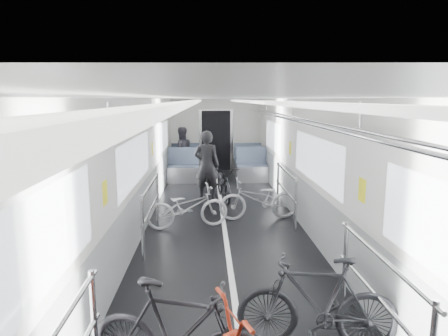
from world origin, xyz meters
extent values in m
cube|color=black|center=(0.00, 0.00, 0.00)|extent=(3.00, 14.00, 0.01)
cube|color=white|center=(0.00, 0.00, 2.40)|extent=(3.00, 14.00, 0.02)
cube|color=silver|center=(-1.50, 0.00, 1.20)|extent=(0.02, 14.00, 2.40)
cube|color=silver|center=(1.50, 0.00, 1.20)|extent=(0.02, 14.00, 2.40)
cube|color=silver|center=(0.00, 7.00, 1.20)|extent=(3.00, 0.02, 2.40)
cube|color=white|center=(0.00, 0.00, 0.01)|extent=(0.08, 13.80, 0.01)
cube|color=gray|center=(-1.47, 0.00, 0.45)|extent=(0.01, 13.90, 0.90)
cube|color=gray|center=(1.47, 0.00, 0.45)|extent=(0.01, 13.90, 0.90)
cube|color=white|center=(-1.47, 0.00, 1.40)|extent=(0.01, 10.80, 0.75)
cube|color=white|center=(1.47, 0.00, 1.40)|extent=(0.01, 10.80, 0.75)
cube|color=white|center=(-0.55, 0.00, 2.34)|extent=(0.14, 13.40, 0.05)
cube|color=white|center=(0.55, 0.00, 2.34)|extent=(0.14, 13.40, 0.05)
cube|color=black|center=(0.00, 6.94, 1.00)|extent=(0.95, 0.10, 2.00)
imported|color=black|center=(-0.57, -3.42, 0.47)|extent=(1.63, 0.88, 0.94)
imported|color=#A9A9AD|center=(-0.69, 0.81, 0.40)|extent=(1.61, 0.86, 0.80)
imported|color=black|center=(0.72, -2.92, 0.46)|extent=(1.59, 0.66, 0.93)
imported|color=#9B9A9F|center=(0.71, 1.27, 0.42)|extent=(1.63, 0.70, 0.83)
imported|color=black|center=(0.09, 2.88, 0.42)|extent=(0.75, 1.65, 0.83)
imported|color=black|center=(-0.32, 2.98, 0.83)|extent=(0.65, 0.47, 1.66)
imported|color=#302E36|center=(-1.10, 5.94, 0.77)|extent=(0.90, 0.80, 1.54)
camera|label=1|loc=(-0.33, -6.42, 2.39)|focal=32.00mm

